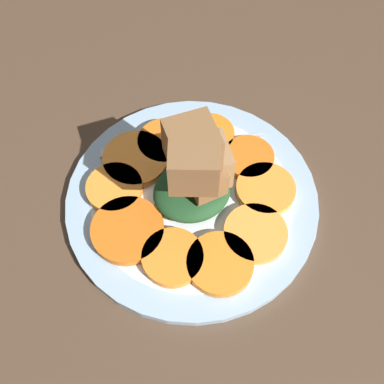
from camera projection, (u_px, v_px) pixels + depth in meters
The scene contains 14 objects.
table_slab at pixel (192, 206), 54.06cm from camera, with size 120.00×120.00×2.00cm, color #4C3828.
plate at pixel (192, 199), 52.76cm from camera, with size 27.52×27.52×1.05cm.
carrot_slice_0 at pixel (167, 141), 55.46cm from camera, with size 6.24×6.24×1.01cm, color orange.
carrot_slice_1 at pixel (136, 159), 54.19cm from camera, with size 7.39×7.39×1.01cm, color orange.
carrot_slice_2 at pixel (114, 188), 52.23cm from camera, with size 6.16×6.16×1.01cm, color orange.
carrot_slice_3 at pixel (128, 230), 49.64cm from camera, with size 7.62×7.62×1.01cm, color orange.
carrot_slice_4 at pixel (173, 257), 48.09cm from camera, with size 6.24×6.24×1.01cm, color orange.
carrot_slice_5 at pixel (220, 264), 47.75cm from camera, with size 6.74×6.74×1.01cm, color orange.
carrot_slice_6 at pixel (255, 233), 49.45cm from camera, with size 6.59×6.59×1.01cm, color #F99439.
carrot_slice_7 at pixel (266, 189), 52.16cm from camera, with size 6.46×6.46×1.01cm, color orange.
carrot_slice_8 at pixel (248, 158), 54.27cm from camera, with size 5.77×5.77×1.01cm, color orange.
carrot_slice_9 at pixel (210, 135), 55.94cm from camera, with size 5.78×5.78×1.01cm, color orange.
center_pile at pixel (196, 171), 47.62cm from camera, with size 8.68×8.54×11.54cm.
fork at pixel (187, 148), 55.38cm from camera, with size 18.40×7.78×0.40cm.
Camera 1 is at (10.76, 23.94, 48.29)cm, focal length 45.00 mm.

